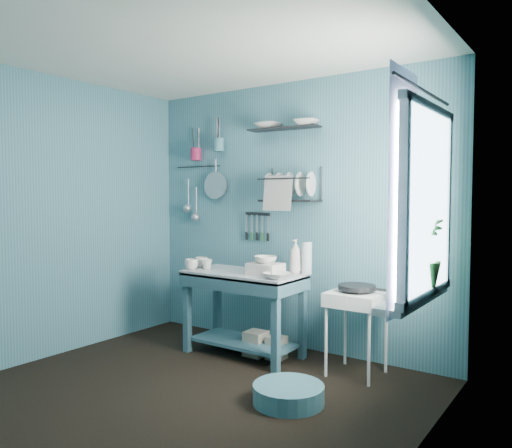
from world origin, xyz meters
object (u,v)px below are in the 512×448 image
Objects in this scene: wash_tub at (265,269)px; utensil_cup_magenta at (196,154)px; soap_bottle at (296,256)px; colander at (215,186)px; mug_mid at (207,264)px; frying_pan at (357,287)px; water_bottle at (307,258)px; mug_left at (191,264)px; storage_tin_small at (276,348)px; work_counter at (244,314)px; dish_rack at (290,184)px; mug_right at (201,262)px; potted_plant at (419,254)px; floor_basin at (288,394)px; utensil_cup_teal at (219,145)px; storage_tin_large at (256,343)px.

utensil_cup_magenta is at bearing 159.92° from wash_tub.
soap_bottle is 1.30m from colander.
soap_bottle is (0.80, 0.26, 0.10)m from mug_mid.
wash_tub is 0.80m from frying_pan.
soap_bottle is 1.07× the size of water_bottle.
mug_left is 1.08m from storage_tin_small.
soap_bottle is 0.82m from storage_tin_small.
mug_left is (-0.48, -0.16, 0.43)m from work_counter.
storage_tin_small is at bearing -73.36° from dish_rack.
storage_tin_small is (0.78, 0.24, -0.70)m from mug_left.
mug_right is 0.75m from wash_tub.
soap_bottle is at bearing 14.50° from work_counter.
mug_mid is at bearing -162.00° from soap_bottle.
work_counter is 5.33× the size of storage_tin_small.
wash_tub is (0.25, -0.02, 0.43)m from work_counter.
utensil_cup_magenta reaches higher than potted_plant.
floor_basin is (-0.81, -0.22, -1.01)m from potted_plant.
wash_tub is 2.15× the size of utensil_cup_teal.
mug_right is 0.95m from soap_bottle.
frying_pan reaches higher than storage_tin_small.
wash_tub reaches higher than frying_pan.
dish_rack is at bearing 34.95° from mug_left.
soap_bottle is (0.42, 0.20, 0.53)m from work_counter.
mug_mid is 0.45× the size of storage_tin_large.
potted_plant is (1.43, -0.81, -0.47)m from dish_rack.
work_counter is 3.81× the size of water_bottle.
water_bottle is 2.15× the size of utensil_cup_teal.
utensil_cup_teal is 0.27× the size of potted_plant.
mug_right is at bearing -167.74° from soap_bottle.
wash_tub is at bearing -82.87° from dish_rack.
wash_tub reaches higher than mug_left.
utensil_cup_teal reaches higher than work_counter.
utensil_cup_teal is 0.65× the size of storage_tin_small.
mug_mid is 0.33× the size of frying_pan.
wash_tub reaches higher than work_counter.
utensil_cup_magenta is (-1.44, 0.19, 0.98)m from water_bottle.
floor_basin is (1.38, -0.67, -0.74)m from mug_right.
utensil_cup_teal reaches higher than water_bottle.
mug_right is 0.44× the size of colander.
soap_bottle is at bearing 25.11° from storage_tin_large.
utensil_cup_magenta is (-1.17, 0.43, 1.07)m from wash_tub.
storage_tin_small is (0.05, 0.10, -0.71)m from wash_tub.
colander reaches higher than mug_right.
dish_rack is at bearing -4.81° from colander.
utensil_cup_magenta reaches higher than work_counter.
soap_bottle is (0.90, 0.36, 0.10)m from mug_left.
dish_rack is at bearing 134.61° from soap_bottle.
floor_basin is at bearing -48.26° from work_counter.
work_counter is 0.57m from mug_mid.
mug_mid is 1.58m from floor_basin.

